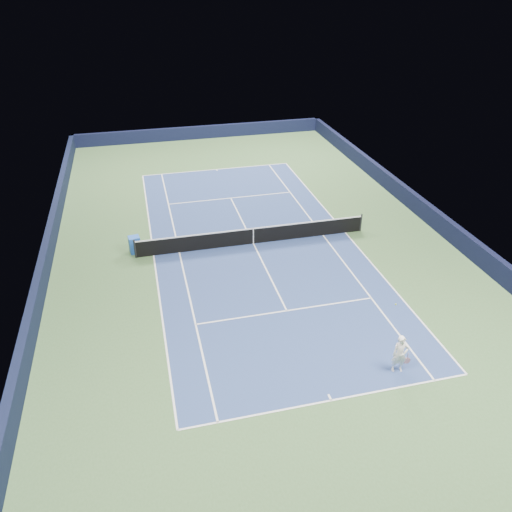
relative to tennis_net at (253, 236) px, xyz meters
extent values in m
plane|color=#3B5C32|center=(0.00, 0.00, -0.50)|extent=(40.00, 40.00, 0.00)
cube|color=black|center=(0.00, 19.82, 0.05)|extent=(22.00, 0.35, 1.10)
cube|color=black|center=(10.82, 0.00, 0.05)|extent=(0.35, 40.00, 1.10)
cube|color=#101732|center=(-10.82, 0.00, 0.05)|extent=(0.35, 40.00, 1.10)
cube|color=navy|center=(0.00, 0.00, -0.50)|extent=(10.97, 23.77, 0.01)
cube|color=white|center=(0.00, 11.88, -0.50)|extent=(10.97, 0.08, 0.00)
cube|color=white|center=(0.00, -11.88, -0.50)|extent=(10.97, 0.08, 0.00)
cube|color=white|center=(5.49, 0.00, -0.50)|extent=(0.08, 23.77, 0.00)
cube|color=white|center=(-5.49, 0.00, -0.50)|extent=(0.08, 23.77, 0.00)
cube|color=white|center=(4.12, 0.00, -0.50)|extent=(0.08, 23.77, 0.00)
cube|color=white|center=(-4.12, 0.00, -0.50)|extent=(0.08, 23.77, 0.00)
cube|color=white|center=(0.00, 6.40, -0.50)|extent=(8.23, 0.08, 0.00)
cube|color=white|center=(0.00, -6.40, -0.50)|extent=(8.23, 0.08, 0.00)
cube|color=white|center=(0.00, 0.00, -0.50)|extent=(0.08, 12.80, 0.00)
cube|color=white|center=(0.00, 11.73, -0.50)|extent=(0.08, 0.30, 0.00)
cube|color=white|center=(0.00, -11.73, -0.50)|extent=(0.08, 0.30, 0.00)
cylinder|color=black|center=(-6.40, 0.00, 0.03)|extent=(0.10, 0.10, 1.07)
cylinder|color=black|center=(6.40, 0.00, 0.03)|extent=(0.10, 0.10, 1.07)
cube|color=black|center=(0.00, 0.00, -0.05)|extent=(12.80, 0.03, 0.91)
cube|color=white|center=(0.00, 0.00, 0.44)|extent=(12.80, 0.04, 0.06)
cube|color=white|center=(0.00, 0.00, -0.05)|extent=(0.05, 0.04, 0.91)
cube|color=blue|center=(-6.40, 0.60, -0.04)|extent=(0.64, 0.60, 0.94)
cube|color=white|center=(-6.11, 0.60, -0.05)|extent=(0.04, 0.42, 0.42)
imported|color=white|center=(3.01, -11.04, 0.31)|extent=(0.65, 0.49, 1.62)
cylinder|color=#C57F91|center=(3.33, -11.09, 0.20)|extent=(0.03, 0.03, 0.27)
cylinder|color=black|center=(3.33, -11.09, -0.04)|extent=(0.27, 0.02, 0.27)
cylinder|color=#C47F90|center=(3.33, -11.09, -0.04)|extent=(0.29, 0.03, 0.29)
sphere|color=#B4D22C|center=(3.11, -10.04, 1.89)|extent=(0.07, 0.07, 0.07)
camera|label=1|loc=(-5.66, -23.58, 13.00)|focal=35.00mm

